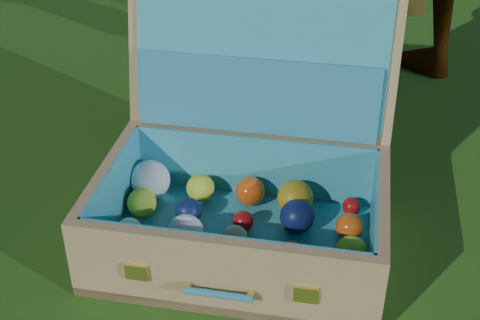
% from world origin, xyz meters
% --- Properties ---
extents(ground, '(60.00, 60.00, 0.00)m').
position_xyz_m(ground, '(0.00, 0.00, 0.00)').
color(ground, '#215114').
rests_on(ground, ground).
extents(stray_ball, '(0.07, 0.07, 0.07)m').
position_xyz_m(stray_ball, '(-0.39, 0.07, 0.03)').
color(stray_ball, '#476EB8').
rests_on(stray_ball, ground).
extents(suitcase, '(0.74, 0.67, 0.62)m').
position_xyz_m(suitcase, '(-0.03, 0.05, 0.17)').
color(suitcase, tan).
rests_on(suitcase, ground).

